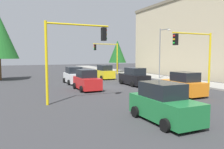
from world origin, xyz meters
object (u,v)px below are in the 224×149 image
at_px(street_lamp_curbside, 162,48).
at_px(car_black, 134,77).
at_px(traffic_signal_near_right, 73,46).
at_px(car_red, 87,81).
at_px(car_white, 74,76).
at_px(traffic_signal_far_left, 108,52).
at_px(car_orange, 183,85).
at_px(car_green, 164,104).
at_px(car_yellow, 104,72).
at_px(tree_roadside_far, 117,52).
at_px(traffic_signal_near_left, 195,50).

xyz_separation_m(street_lamp_curbside, car_black, (3.39, -6.29, -3.45)).
bearing_deg(street_lamp_curbside, traffic_signal_near_right, -57.16).
relative_size(car_red, car_white, 1.00).
relative_size(traffic_signal_near_right, traffic_signal_far_left, 1.04).
xyz_separation_m(car_white, car_orange, (11.68, 6.19, -0.00)).
height_order(car_green, car_white, same).
height_order(car_red, car_white, same).
distance_m(traffic_signal_near_right, car_yellow, 16.51).
bearing_deg(traffic_signal_near_right, tree_roadside_far, 147.67).
height_order(traffic_signal_far_left, car_red, traffic_signal_far_left).
xyz_separation_m(traffic_signal_far_left, tree_roadside_far, (-4.00, 3.84, 0.23)).
bearing_deg(street_lamp_curbside, car_red, -70.03).
relative_size(tree_roadside_far, car_white, 1.62).
bearing_deg(car_yellow, traffic_signal_near_left, 12.72).
bearing_deg(traffic_signal_near_left, car_green, -52.94).
relative_size(car_black, car_orange, 1.11).
height_order(traffic_signal_near_left, street_lamp_curbside, street_lamp_curbside).
bearing_deg(car_yellow, traffic_signal_far_left, 152.30).
xyz_separation_m(tree_roadside_far, car_green, (30.31, -12.19, -3.18)).
bearing_deg(car_red, car_yellow, 148.02).
distance_m(street_lamp_curbside, tree_roadside_far, 14.40).
bearing_deg(car_black, street_lamp_curbside, 118.33).
height_order(traffic_signal_far_left, car_green, traffic_signal_far_left).
relative_size(car_green, car_yellow, 1.01).
xyz_separation_m(traffic_signal_near_left, traffic_signal_near_right, (0.00, -11.35, 0.12)).
bearing_deg(traffic_signal_far_left, car_white, -41.99).
bearing_deg(car_green, car_yellow, 165.64).
bearing_deg(traffic_signal_far_left, street_lamp_curbside, 18.83).
height_order(traffic_signal_far_left, street_lamp_curbside, street_lamp_curbside).
bearing_deg(car_white, tree_roadside_far, 137.44).
bearing_deg(tree_roadside_far, car_green, -21.92).
distance_m(traffic_signal_near_left, car_green, 10.88).
xyz_separation_m(traffic_signal_near_left, car_orange, (1.08, -2.27, -2.97)).
bearing_deg(car_orange, traffic_signal_near_left, 115.48).
bearing_deg(car_yellow, traffic_signal_near_right, -30.35).
bearing_deg(car_yellow, car_white, -57.39).
relative_size(traffic_signal_near_right, car_orange, 1.49).
xyz_separation_m(car_black, car_orange, (7.31, 0.47, -0.00)).
xyz_separation_m(traffic_signal_near_right, car_green, (6.31, 3.00, -3.09)).
xyz_separation_m(car_green, car_orange, (-5.22, 6.08, -0.00)).
distance_m(tree_roadside_far, car_green, 32.82).
bearing_deg(tree_roadside_far, traffic_signal_near_left, -9.09).
xyz_separation_m(car_black, car_white, (-4.37, -5.72, -0.00)).
bearing_deg(car_red, tree_roadside_far, 146.41).
bearing_deg(car_yellow, tree_roadside_far, 145.04).
distance_m(street_lamp_curbside, car_red, 13.43).
bearing_deg(car_red, car_white, 177.96).
relative_size(traffic_signal_far_left, car_red, 1.41).
xyz_separation_m(traffic_signal_far_left, car_black, (13.78, -2.74, -2.95)).
xyz_separation_m(car_red, car_black, (-1.05, 5.92, 0.00)).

